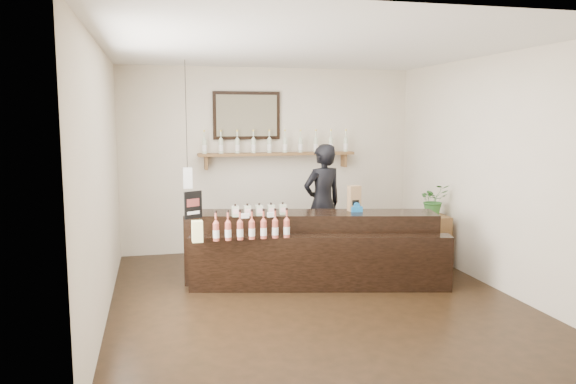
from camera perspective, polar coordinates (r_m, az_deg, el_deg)
The scene contains 10 objects.
ground at distance 6.56m, azimuth 2.56°, elevation -10.68°, with size 5.00×5.00×0.00m, color black.
room_shell at distance 6.24m, azimuth 2.65°, elevation 4.35°, with size 5.00×5.00×5.00m.
back_wall_decor at distance 8.51m, azimuth -2.83°, elevation 5.61°, with size 2.66×0.96×1.69m.
counter at distance 7.03m, azimuth 2.52°, elevation -5.94°, with size 3.16×1.52×1.02m.
promo_sign at distance 6.69m, azimuth -9.62°, elevation -1.30°, with size 0.21×0.12×0.32m.
paper_bag at distance 7.18m, azimuth 6.74°, elevation -0.65°, with size 0.16×0.12×0.32m.
tape_dispenser at distance 7.13m, azimuth 7.00°, elevation -1.65°, with size 0.15×0.06×0.12m.
side_cabinet at distance 8.08m, azimuth 14.43°, elevation -4.79°, with size 0.39×0.51×0.71m.
potted_plant at distance 7.98m, azimuth 14.57°, elevation -0.77°, with size 0.39×0.34×0.43m, color #306829.
shopkeeper at distance 7.95m, azimuth 3.54°, elevation -0.37°, with size 0.69×0.46×1.91m, color black.
Camera 1 is at (-1.72, -5.98, 2.06)m, focal length 35.00 mm.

